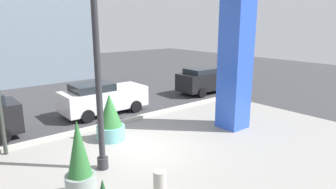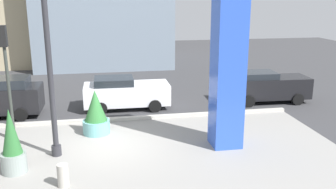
# 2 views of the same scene
# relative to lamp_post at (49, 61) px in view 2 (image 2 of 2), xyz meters

# --- Properties ---
(ground_plane) EXTENTS (60.00, 60.00, 0.00)m
(ground_plane) POSITION_rel_lamp_post_xyz_m (1.95, 4.49, -3.59)
(ground_plane) COLOR #38383A
(plaza_pavement) EXTENTS (18.00, 10.00, 0.02)m
(plaza_pavement) POSITION_rel_lamp_post_xyz_m (1.95, -1.51, -3.59)
(plaza_pavement) COLOR gray
(plaza_pavement) RESTS_ON ground_plane
(curb_strip) EXTENTS (18.00, 0.24, 0.16)m
(curb_strip) POSITION_rel_lamp_post_xyz_m (1.95, 3.61, -3.51)
(curb_strip) COLOR #B7B2A8
(curb_strip) RESTS_ON ground_plane
(lamp_post) EXTENTS (0.44, 0.44, 7.35)m
(lamp_post) POSITION_rel_lamp_post_xyz_m (0.00, 0.00, 0.00)
(lamp_post) COLOR #2D2D33
(lamp_post) RESTS_ON ground_plane
(art_pillar_blue) EXTENTS (1.12, 1.12, 5.91)m
(art_pillar_blue) POSITION_rel_lamp_post_xyz_m (6.53, -0.14, -0.64)
(art_pillar_blue) COLOR blue
(art_pillar_blue) RESTS_ON ground_plane
(potted_plant_near_right) EXTENTS (0.84, 0.84, 2.26)m
(potted_plant_near_right) POSITION_rel_lamp_post_xyz_m (-1.26, -1.16, -2.60)
(potted_plant_near_right) COLOR gray
(potted_plant_near_right) RESTS_ON ground_plane
(potted_plant_near_left) EXTENTS (1.15, 1.15, 1.94)m
(potted_plant_near_left) POSITION_rel_lamp_post_xyz_m (1.46, 2.08, -2.71)
(potted_plant_near_left) COLOR #6BB2B2
(potted_plant_near_left) RESTS_ON ground_plane
(concrete_bollard) EXTENTS (0.36, 0.36, 0.75)m
(concrete_bollard) POSITION_rel_lamp_post_xyz_m (0.46, -2.46, -3.22)
(concrete_bollard) COLOR #B2ADA3
(concrete_bollard) RESTS_ON ground_plane
(traffic_light_far_side) EXTENTS (0.28, 0.42, 4.60)m
(traffic_light_far_side) POSITION_rel_lamp_post_xyz_m (-2.22, 3.28, -0.50)
(traffic_light_far_side) COLOR #333833
(traffic_light_far_side) RESTS_ON ground_plane
(car_intersection) EXTENTS (4.43, 2.07, 1.69)m
(car_intersection) POSITION_rel_lamp_post_xyz_m (2.97, 5.57, -2.73)
(car_intersection) COLOR silver
(car_intersection) RESTS_ON ground_plane
(car_curb_west) EXTENTS (4.53, 2.06, 1.73)m
(car_curb_west) POSITION_rel_lamp_post_xyz_m (10.83, 5.45, -2.70)
(car_curb_west) COLOR black
(car_curb_west) RESTS_ON ground_plane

